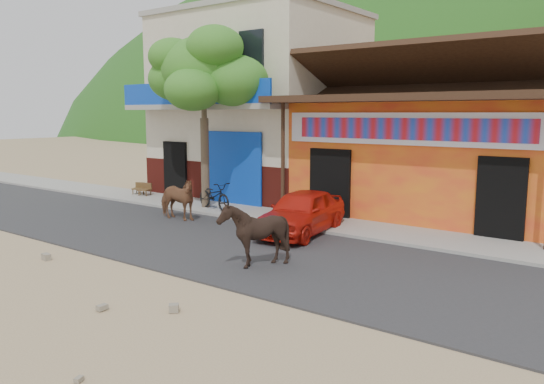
{
  "coord_description": "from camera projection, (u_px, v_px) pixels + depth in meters",
  "views": [
    {
      "loc": [
        7.88,
        -7.11,
        3.28
      ],
      "look_at": [
        0.32,
        3.0,
        1.4
      ],
      "focal_mm": 35.0,
      "sensor_mm": 36.0,
      "label": 1
    }
  ],
  "objects": [
    {
      "name": "ground",
      "position": [
        171.0,
        276.0,
        10.79
      ],
      "size": [
        120.0,
        120.0,
        0.0
      ],
      "primitive_type": "plane",
      "color": "#9E825B",
      "rests_on": "ground"
    },
    {
      "name": "road",
      "position": [
        249.0,
        250.0,
        12.76
      ],
      "size": [
        60.0,
        5.0,
        0.04
      ],
      "primitive_type": "cube",
      "color": "#28282B",
      "rests_on": "ground"
    },
    {
      "name": "sidewalk",
      "position": [
        325.0,
        224.0,
        15.53
      ],
      "size": [
        60.0,
        2.0,
        0.12
      ],
      "primitive_type": "cube",
      "color": "gray",
      "rests_on": "ground"
    },
    {
      "name": "dance_club",
      "position": [
        442.0,
        159.0,
        17.26
      ],
      "size": [
        8.0,
        6.0,
        3.6
      ],
      "primitive_type": "cube",
      "color": "orange",
      "rests_on": "ground"
    },
    {
      "name": "cafe_building",
      "position": [
        261.0,
        108.0,
        21.45
      ],
      "size": [
        7.0,
        6.0,
        7.0
      ],
      "primitive_type": "cube",
      "color": "beige",
      "rests_on": "ground"
    },
    {
      "name": "tree",
      "position": [
        204.0,
        118.0,
        17.65
      ],
      "size": [
        3.0,
        3.0,
        6.0
      ],
      "primitive_type": null,
      "color": "#2D721E",
      "rests_on": "sidewalk"
    },
    {
      "name": "cow_tan",
      "position": [
        176.0,
        199.0,
        16.17
      ],
      "size": [
        1.59,
        0.8,
        1.3
      ],
      "primitive_type": "imported",
      "rotation": [
        0.0,
        0.0,
        1.63
      ],
      "color": "brown",
      "rests_on": "road"
    },
    {
      "name": "cow_dark",
      "position": [
        254.0,
        234.0,
        11.21
      ],
      "size": [
        1.6,
        1.52,
        1.43
      ],
      "primitive_type": "imported",
      "rotation": [
        0.0,
        0.0,
        -1.23
      ],
      "color": "black",
      "rests_on": "road"
    },
    {
      "name": "red_car",
      "position": [
        301.0,
        212.0,
        14.32
      ],
      "size": [
        1.92,
        3.69,
        1.2
      ],
      "primitive_type": "imported",
      "rotation": [
        0.0,
        0.0,
        0.15
      ],
      "color": "red",
      "rests_on": "road"
    },
    {
      "name": "scooter",
      "position": [
        214.0,
        196.0,
        17.49
      ],
      "size": [
        1.85,
        1.04,
        0.92
      ],
      "primitive_type": "imported",
      "rotation": [
        0.0,
        0.0,
        1.31
      ],
      "color": "black",
      "rests_on": "sidewalk"
    },
    {
      "name": "cafe_chair_left",
      "position": [
        138.0,
        183.0,
        20.91
      ],
      "size": [
        0.51,
        0.51,
        0.83
      ],
      "primitive_type": null,
      "rotation": [
        0.0,
        0.0,
        0.4
      ],
      "color": "#4C3619",
      "rests_on": "sidewalk"
    },
    {
      "name": "cafe_chair_right",
      "position": [
        144.0,
        184.0,
        20.52
      ],
      "size": [
        0.51,
        0.51,
        0.88
      ],
      "primitive_type": null,
      "rotation": [
        0.0,
        0.0,
        0.31
      ],
      "color": "#4B3519",
      "rests_on": "sidewalk"
    }
  ]
}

